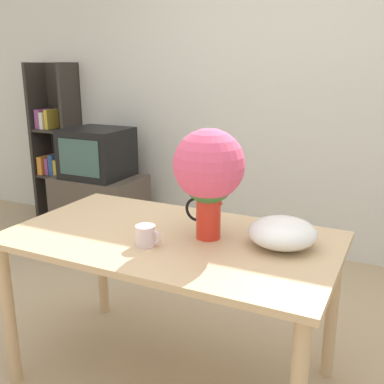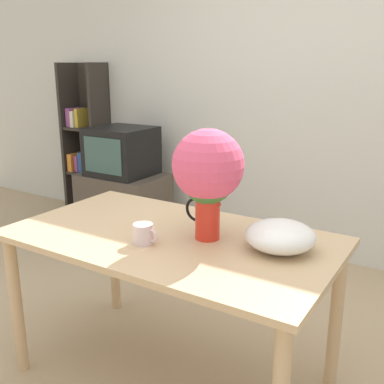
{
  "view_description": "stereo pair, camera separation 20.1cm",
  "coord_description": "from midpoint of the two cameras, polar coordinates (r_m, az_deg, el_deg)",
  "views": [
    {
      "loc": [
        0.94,
        -1.64,
        1.51
      ],
      "look_at": [
        0.09,
        0.1,
        0.96
      ],
      "focal_mm": 42.0,
      "sensor_mm": 36.0,
      "label": 1
    },
    {
      "loc": [
        1.11,
        -1.54,
        1.51
      ],
      "look_at": [
        0.09,
        0.1,
        0.96
      ],
      "focal_mm": 42.0,
      "sensor_mm": 36.0,
      "label": 2
    }
  ],
  "objects": [
    {
      "name": "ground_plane",
      "position": [
        2.42,
        -0.69,
        -22.83
      ],
      "size": [
        12.0,
        12.0,
        0.0
      ],
      "primitive_type": "plane",
      "color": "tan"
    },
    {
      "name": "wall_back",
      "position": [
        3.66,
        16.03,
        11.91
      ],
      "size": [
        8.0,
        0.05,
        2.6
      ],
      "color": "silver",
      "rests_on": "ground_plane"
    },
    {
      "name": "table",
      "position": [
        2.1,
        0.08,
        -7.98
      ],
      "size": [
        1.5,
        0.84,
        0.76
      ],
      "color": "tan",
      "rests_on": "ground_plane"
    },
    {
      "name": "flower_vase",
      "position": [
        1.94,
        5.0,
        2.56
      ],
      "size": [
        0.32,
        0.32,
        0.49
      ],
      "color": "red",
      "rests_on": "table"
    },
    {
      "name": "coffee_mug",
      "position": [
        1.96,
        -3.22,
        -5.39
      ],
      "size": [
        0.12,
        0.09,
        0.09
      ],
      "color": "silver",
      "rests_on": "table"
    },
    {
      "name": "white_bowl",
      "position": [
        1.94,
        14.09,
        -5.49
      ],
      "size": [
        0.3,
        0.3,
        0.12
      ],
      "color": "white",
      "rests_on": "table"
    },
    {
      "name": "tv_stand",
      "position": [
        4.12,
        -7.25,
        -1.65
      ],
      "size": [
        0.75,
        0.52,
        0.57
      ],
      "color": "#4C4238",
      "rests_on": "ground_plane"
    },
    {
      "name": "tv_set",
      "position": [
        4.0,
        -7.51,
        5.14
      ],
      "size": [
        0.52,
        0.49,
        0.42
      ],
      "color": "black",
      "rests_on": "tv_stand"
    },
    {
      "name": "bookshelf",
      "position": [
        4.75,
        -12.07,
        6.19
      ],
      "size": [
        0.45,
        0.28,
        1.54
      ],
      "color": "#2D2823",
      "rests_on": "ground_plane"
    }
  ]
}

